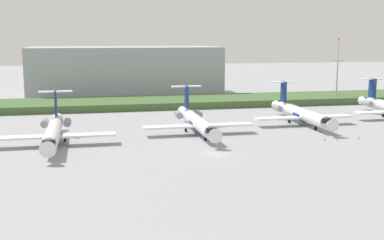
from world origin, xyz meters
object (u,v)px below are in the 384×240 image
Objects in this scene: safety_cone_mid_marker at (337,139)px; safety_cone_rear_marker at (359,138)px; regional_jet_third at (196,121)px; safety_cone_front_marker at (325,139)px; regional_jet_second at (54,131)px; antenna_mast at (337,75)px; regional_jet_fourth at (300,113)px.

safety_cone_rear_marker is (4.82, 0.46, 0.00)m from safety_cone_mid_marker.
regional_jet_third is 32.65m from safety_cone_rear_marker.
safety_cone_mid_marker is at bearing -7.47° from safety_cone_front_marker.
safety_cone_front_marker is 1.00× the size of safety_cone_rear_marker.
regional_jet_second is 56.36× the size of safety_cone_rear_marker.
safety_cone_mid_marker is (53.73, -8.03, -2.26)m from regional_jet_second.
antenna_mast is 62.09m from safety_cone_front_marker.
regional_jet_third is at bearing 152.48° from safety_cone_mid_marker.
regional_jet_third is 56.36× the size of safety_cone_front_marker.
safety_cone_mid_marker is (25.20, -13.13, -2.26)m from regional_jet_third.
regional_jet_second is 56.36× the size of safety_cone_front_marker.
regional_jet_fourth reaches higher than safety_cone_rear_marker.
regional_jet_third is 28.50m from safety_cone_mid_marker.
safety_cone_mid_marker and safety_cone_rear_marker have the same top height.
regional_jet_second is 59.08m from safety_cone_rear_marker.
safety_cone_mid_marker is (-28.20, -53.71, -7.89)m from antenna_mast.
antenna_mast is 61.17m from safety_cone_mid_marker.
safety_cone_mid_marker is 1.00× the size of safety_cone_rear_marker.
regional_jet_second is 51.84m from safety_cone_front_marker.
regional_jet_second reaches higher than safety_cone_mid_marker.
safety_cone_front_marker is at bearing -8.55° from regional_jet_second.
safety_cone_rear_marker is at bearing 5.51° from safety_cone_mid_marker.
antenna_mast is (27.56, 34.95, 5.63)m from regional_jet_fourth.
safety_cone_front_marker is at bearing -29.43° from regional_jet_third.
regional_jet_third is at bearing 10.11° from regional_jet_second.
antenna_mast reaches higher than safety_cone_rear_marker.
regional_jet_fourth reaches higher than safety_cone_front_marker.
safety_cone_rear_marker is (4.18, -18.29, -2.26)m from regional_jet_fourth.
antenna_mast is at bearing 37.24° from regional_jet_third.
regional_jet_fourth is 1.59× the size of antenna_mast.
regional_jet_third is at bearing -167.70° from regional_jet_fourth.
regional_jet_fourth is at bearing 102.87° from safety_cone_rear_marker.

